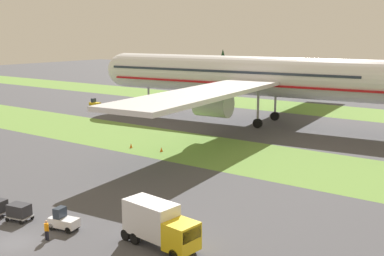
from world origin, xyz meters
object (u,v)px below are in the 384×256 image
(catering_truck, at_px, (159,224))
(ground_crew_marshaller, at_px, (47,229))
(taxiway_marker_0, at_px, (131,146))
(airliner, at_px, (256,76))
(cargo_dolly_lead, at_px, (19,211))
(pushback_tractor, at_px, (95,103))
(baggage_tug, at_px, (63,221))
(taxiway_marker_1, at_px, (161,149))
(ground_crew_loader, at_px, (159,208))

(catering_truck, distance_m, ground_crew_marshaller, 9.54)
(taxiway_marker_0, bearing_deg, airliner, 79.80)
(airliner, bearing_deg, taxiway_marker_0, 164.23)
(cargo_dolly_lead, bearing_deg, pushback_tractor, -149.83)
(cargo_dolly_lead, bearing_deg, baggage_tug, 90.00)
(catering_truck, bearing_deg, taxiway_marker_1, -135.18)
(cargo_dolly_lead, xyz_separation_m, taxiway_marker_0, (-11.15, 26.92, -0.59))
(taxiway_marker_1, bearing_deg, cargo_dolly_lead, -77.86)
(taxiway_marker_1, bearing_deg, ground_crew_loader, -51.17)
(taxiway_marker_0, bearing_deg, cargo_dolly_lead, -67.50)
(baggage_tug, bearing_deg, taxiway_marker_0, -159.48)
(baggage_tug, xyz_separation_m, pushback_tractor, (-50.76, 50.92, 0.00))
(ground_crew_marshaller, height_order, taxiway_marker_0, ground_crew_marshaller)
(airliner, bearing_deg, catering_truck, -164.83)
(catering_truck, relative_size, taxiway_marker_0, 10.77)
(baggage_tug, distance_m, pushback_tractor, 71.90)
(ground_crew_loader, bearing_deg, catering_truck, -167.19)
(airliner, distance_m, ground_crew_marshaller, 58.77)
(airliner, height_order, ground_crew_loader, airliner)
(pushback_tractor, height_order, taxiway_marker_0, pushback_tractor)
(ground_crew_marshaller, relative_size, taxiway_marker_1, 2.64)
(baggage_tug, relative_size, pushback_tractor, 1.03)
(pushback_tractor, bearing_deg, airliner, 90.00)
(catering_truck, bearing_deg, ground_crew_loader, -134.21)
(taxiway_marker_0, bearing_deg, pushback_tractor, 144.24)
(cargo_dolly_lead, height_order, taxiway_marker_0, cargo_dolly_lead)
(pushback_tractor, xyz_separation_m, ground_crew_loader, (55.72, -43.82, 0.13))
(catering_truck, distance_m, taxiway_marker_0, 34.51)
(airliner, bearing_deg, cargo_dolly_lead, -179.47)
(airliner, distance_m, taxiway_marker_1, 29.31)
(catering_truck, distance_m, taxiway_marker_1, 31.62)
(baggage_tug, height_order, taxiway_marker_1, baggage_tug)
(ground_crew_loader, height_order, taxiway_marker_1, ground_crew_loader)
(ground_crew_marshaller, bearing_deg, taxiway_marker_0, 120.66)
(ground_crew_marshaller, bearing_deg, cargo_dolly_lead, 167.15)
(ground_crew_loader, height_order, taxiway_marker_0, ground_crew_loader)
(pushback_tractor, xyz_separation_m, ground_crew_marshaller, (51.43, -53.17, 0.13))
(pushback_tractor, height_order, ground_crew_loader, pushback_tractor)
(ground_crew_marshaller, bearing_deg, pushback_tractor, 133.99)
(airliner, height_order, ground_crew_marshaller, airliner)
(pushback_tractor, bearing_deg, cargo_dolly_lead, 35.88)
(airliner, xyz_separation_m, ground_crew_loader, (15.84, -47.71, -8.02))
(baggage_tug, height_order, ground_crew_loader, baggage_tug)
(ground_crew_marshaller, bearing_deg, ground_crew_loader, 65.32)
(airliner, relative_size, catering_truck, 11.96)
(taxiway_marker_1, bearing_deg, ground_crew_marshaller, -68.28)
(airliner, xyz_separation_m, catering_truck, (19.88, -52.52, -7.02))
(airliner, xyz_separation_m, baggage_tug, (10.88, -54.80, -8.16))
(catering_truck, bearing_deg, taxiway_marker_0, -127.57)
(baggage_tug, xyz_separation_m, catering_truck, (9.00, 2.28, 1.14))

